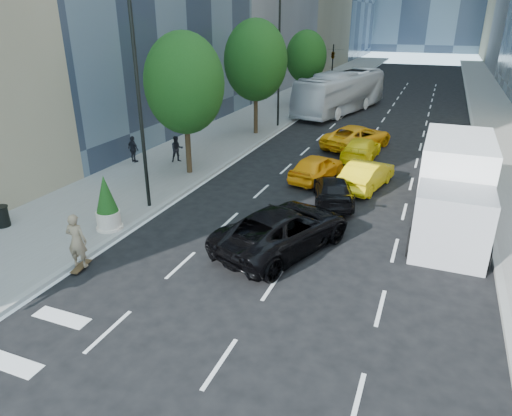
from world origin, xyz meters
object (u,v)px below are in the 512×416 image
at_px(black_sedan_lincoln, 284,229).
at_px(box_truck, 454,186).
at_px(trash_can, 2,217).
at_px(black_sedan_mercedes, 333,190).
at_px(city_bus, 341,92).
at_px(planter_shrub, 107,204).
at_px(skateboarder, 77,244).

relative_size(black_sedan_lincoln, box_truck, 0.79).
bearing_deg(trash_can, black_sedan_mercedes, 33.45).
relative_size(black_sedan_mercedes, city_bus, 0.33).
distance_m(city_bus, trash_can, 31.10).
xyz_separation_m(city_bus, planter_shrub, (-3.40, -28.67, -0.56)).
bearing_deg(trash_can, skateboarder, -15.06).
height_order(black_sedan_lincoln, black_sedan_mercedes, black_sedan_lincoln).
bearing_deg(planter_shrub, city_bus, 83.24).
xyz_separation_m(black_sedan_lincoln, city_bus, (-3.70, 27.42, 0.98)).
bearing_deg(trash_can, black_sedan_lincoln, 13.32).
relative_size(black_sedan_mercedes, box_truck, 0.58).
xyz_separation_m(black_sedan_lincoln, box_truck, (5.81, 4.44, 0.99)).
xyz_separation_m(black_sedan_mercedes, planter_shrub, (-7.80, -6.52, 0.62)).
relative_size(box_truck, planter_shrub, 3.25).
height_order(skateboarder, trash_can, skateboarder).
relative_size(skateboarder, city_bus, 0.15).
height_order(black_sedan_lincoln, trash_can, black_sedan_lincoln).
relative_size(skateboarder, black_sedan_mercedes, 0.45).
xyz_separation_m(skateboarder, city_bus, (2.40, 31.53, 0.82)).
distance_m(trash_can, planter_shrub, 4.55).
xyz_separation_m(black_sedan_lincoln, planter_shrub, (-7.10, -1.25, 0.42)).
xyz_separation_m(box_truck, planter_shrub, (-12.91, -5.69, -0.57)).
bearing_deg(black_sedan_lincoln, skateboarder, 54.99).
bearing_deg(planter_shrub, black_sedan_mercedes, 39.91).
bearing_deg(skateboarder, black_sedan_mercedes, -136.88).
xyz_separation_m(black_sedan_lincoln, black_sedan_mercedes, (0.70, 5.28, -0.20)).
distance_m(black_sedan_lincoln, black_sedan_mercedes, 5.33).
bearing_deg(planter_shrub, box_truck, 23.78).
distance_m(black_sedan_mercedes, city_bus, 22.61).
height_order(skateboarder, planter_shrub, planter_shrub).
xyz_separation_m(city_bus, trash_can, (-7.66, -30.11, -1.24)).
height_order(skateboarder, box_truck, box_truck).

